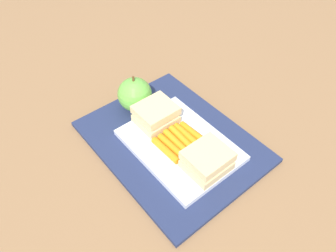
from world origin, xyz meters
TOP-DOWN VIEW (x-y plane):
  - ground_plane at (0.00, 0.00)m, footprint 2.40×2.40m
  - lunchbag_mat at (0.00, 0.00)m, footprint 0.36×0.28m
  - food_tray at (-0.03, 0.00)m, footprint 0.23×0.17m
  - sandwich_half_left at (-0.10, 0.00)m, footprint 0.07×0.08m
  - sandwich_half_right at (0.05, 0.00)m, footprint 0.07×0.08m
  - carrot_sticks_bundle at (-0.03, 0.00)m, footprint 0.08×0.09m
  - apple at (0.13, 0.00)m, footprint 0.08×0.08m

SIDE VIEW (x-z plane):
  - ground_plane at x=0.00m, z-range 0.00..0.00m
  - lunchbag_mat at x=0.00m, z-range 0.00..0.01m
  - food_tray at x=-0.03m, z-range 0.01..0.02m
  - carrot_sticks_bundle at x=-0.03m, z-range 0.02..0.04m
  - sandwich_half_left at x=-0.10m, z-range 0.02..0.07m
  - sandwich_half_right at x=0.05m, z-range 0.02..0.07m
  - apple at x=0.13m, z-range 0.00..0.09m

